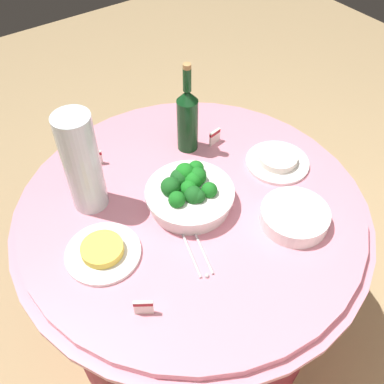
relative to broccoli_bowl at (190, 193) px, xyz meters
name	(u,v)px	position (x,y,z in m)	size (l,w,h in m)	color
ground_plane	(192,313)	(-0.01, 0.00, -0.79)	(6.00, 6.00, 0.00)	tan
buffet_table	(192,266)	(-0.01, 0.00, -0.41)	(1.16, 1.16, 0.74)	maroon
broccoli_bowl	(190,193)	(0.00, 0.00, 0.00)	(0.28, 0.28, 0.12)	white
plate_stack	(294,217)	(-0.22, 0.25, -0.02)	(0.21, 0.21, 0.05)	white
wine_bottle	(187,118)	(-0.15, -0.23, 0.08)	(0.07, 0.07, 0.34)	#103D19
decorative_fruit_vase	(83,168)	(0.25, -0.19, 0.11)	(0.11, 0.11, 0.34)	silver
serving_tongs	(198,255)	(0.10, 0.18, -0.04)	(0.09, 0.17, 0.01)	silver
food_plate_rice	(278,161)	(-0.36, 0.03, -0.03)	(0.22, 0.22, 0.04)	white
food_plate_fried_egg	(103,251)	(0.32, 0.02, -0.03)	(0.22, 0.22, 0.04)	white
label_placard_front	(144,307)	(0.32, 0.24, -0.02)	(0.05, 0.04, 0.05)	white
label_placard_mid	(95,157)	(0.16, -0.34, -0.02)	(0.05, 0.03, 0.05)	white
label_placard_rear	(215,136)	(-0.25, -0.19, -0.02)	(0.05, 0.02, 0.05)	white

